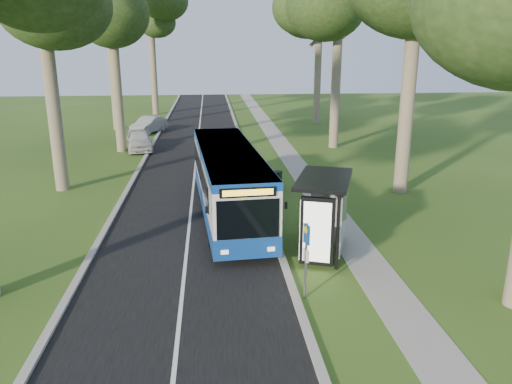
# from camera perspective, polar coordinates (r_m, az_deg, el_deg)

# --- Properties ---
(ground) EXTENTS (120.00, 120.00, 0.00)m
(ground) POSITION_cam_1_polar(r_m,az_deg,el_deg) (20.31, 2.14, -5.27)
(ground) COLOR #2E4F18
(ground) RESTS_ON ground
(road) EXTENTS (7.00, 100.00, 0.02)m
(road) POSITION_cam_1_polar(r_m,az_deg,el_deg) (29.68, -7.06, 1.72)
(road) COLOR black
(road) RESTS_ON ground
(kerb_east) EXTENTS (0.25, 100.00, 0.12)m
(kerb_east) POSITION_cam_1_polar(r_m,az_deg,el_deg) (29.75, -0.31, 1.99)
(kerb_east) COLOR #9E9B93
(kerb_east) RESTS_ON ground
(kerb_west) EXTENTS (0.25, 100.00, 0.12)m
(kerb_west) POSITION_cam_1_polar(r_m,az_deg,el_deg) (29.99, -13.76, 1.62)
(kerb_west) COLOR #9E9B93
(kerb_west) RESTS_ON ground
(centre_line) EXTENTS (0.12, 100.00, 0.00)m
(centre_line) POSITION_cam_1_polar(r_m,az_deg,el_deg) (29.68, -7.06, 1.75)
(centre_line) COLOR white
(centre_line) RESTS_ON road
(footpath) EXTENTS (1.50, 100.00, 0.02)m
(footpath) POSITION_cam_1_polar(r_m,az_deg,el_deg) (30.17, 5.38, 2.02)
(footpath) COLOR gray
(footpath) RESTS_ON ground
(bus) EXTENTS (3.31, 11.74, 3.07)m
(bus) POSITION_cam_1_polar(r_m,az_deg,el_deg) (22.51, -3.16, 1.19)
(bus) COLOR white
(bus) RESTS_ON ground
(bus_stop_sign) EXTENTS (0.15, 0.34, 2.44)m
(bus_stop_sign) POSITION_cam_1_polar(r_m,az_deg,el_deg) (15.22, 5.74, -6.84)
(bus_stop_sign) COLOR gray
(bus_stop_sign) RESTS_ON ground
(bus_shelter) EXTENTS (2.85, 3.80, 2.91)m
(bus_shelter) POSITION_cam_1_polar(r_m,az_deg,el_deg) (18.07, 8.49, -1.30)
(bus_shelter) COLOR black
(bus_shelter) RESTS_ON ground
(litter_bin) EXTENTS (0.56, 0.56, 0.97)m
(litter_bin) POSITION_cam_1_polar(r_m,az_deg,el_deg) (26.96, 2.46, 1.38)
(litter_bin) COLOR black
(litter_bin) RESTS_ON ground
(car_white) EXTENTS (2.56, 4.64, 1.50)m
(car_white) POSITION_cam_1_polar(r_m,az_deg,el_deg) (37.90, -13.21, 5.79)
(car_white) COLOR silver
(car_white) RESTS_ON ground
(car_silver) EXTENTS (3.09, 4.55, 1.42)m
(car_silver) POSITION_cam_1_polar(r_m,az_deg,el_deg) (45.30, -12.16, 7.52)
(car_silver) COLOR #989B9F
(car_silver) RESTS_ON ground
(tree_west_e) EXTENTS (5.20, 5.20, 15.86)m
(tree_west_e) POSITION_cam_1_polar(r_m,az_deg,el_deg) (57.16, -12.06, 20.44)
(tree_west_e) COLOR #7A6B56
(tree_west_e) RESTS_ON ground
(tree_east_d) EXTENTS (5.20, 5.20, 14.15)m
(tree_east_d) POSITION_cam_1_polar(r_m,az_deg,el_deg) (49.89, 7.31, 19.82)
(tree_east_d) COLOR #7A6B56
(tree_east_d) RESTS_ON ground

